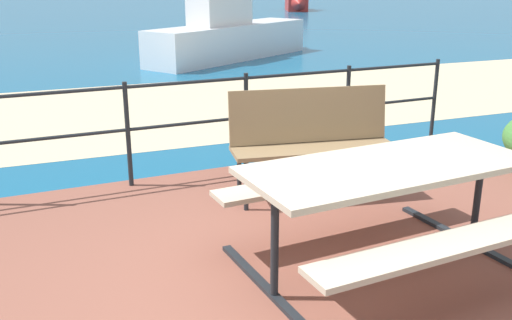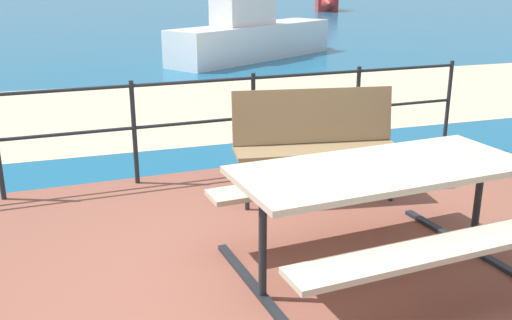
{
  "view_description": "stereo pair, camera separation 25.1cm",
  "coord_description": "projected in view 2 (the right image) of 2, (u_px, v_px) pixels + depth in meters",
  "views": [
    {
      "loc": [
        -1.6,
        -2.72,
        1.96
      ],
      "look_at": [
        0.18,
        1.28,
        0.55
      ],
      "focal_mm": 40.66,
      "sensor_mm": 36.0,
      "label": 1
    },
    {
      "loc": [
        -1.37,
        -2.81,
        1.96
      ],
      "look_at": [
        0.18,
        1.28,
        0.55
      ],
      "focal_mm": 40.66,
      "sensor_mm": 36.0,
      "label": 2
    }
  ],
  "objects": [
    {
      "name": "sea_water",
      "position": [
        52.0,
        4.0,
        39.18
      ],
      "size": [
        90.0,
        90.0,
        0.01
      ],
      "primitive_type": "cube",
      "color": "#145B84",
      "rests_on": "ground"
    },
    {
      "name": "railing_fence",
      "position": [
        196.0,
        115.0,
        5.54
      ],
      "size": [
        5.94,
        0.04,
        0.98
      ],
      "color": "#1E2328",
      "rests_on": "patio_paving"
    },
    {
      "name": "beach_strip",
      "position": [
        140.0,
        110.0,
        8.7
      ],
      "size": [
        54.13,
        6.57,
        0.01
      ],
      "primitive_type": "cube",
      "rotation": [
        0.0,
        0.0,
        -0.04
      ],
      "color": "beige",
      "rests_on": "ground"
    },
    {
      "name": "patio_paving",
      "position": [
        303.0,
        304.0,
        3.56
      ],
      "size": [
        6.4,
        5.2,
        0.06
      ],
      "primitive_type": "cube",
      "color": "brown",
      "rests_on": "ground"
    },
    {
      "name": "boat_far",
      "position": [
        256.0,
        37.0,
        13.84
      ],
      "size": [
        5.06,
        3.4,
        1.43
      ],
      "rotation": [
        0.0,
        0.0,
        0.51
      ],
      "color": "silver",
      "rests_on": "sea_water"
    },
    {
      "name": "ground_plane",
      "position": [
        302.0,
        308.0,
        3.57
      ],
      "size": [
        240.0,
        240.0,
        0.0
      ],
      "primitive_type": "plane",
      "color": "tan"
    },
    {
      "name": "park_bench",
      "position": [
        315.0,
        135.0,
        5.05
      ],
      "size": [
        1.49,
        0.7,
        0.95
      ],
      "rotation": [
        0.0,
        0.0,
        -0.2
      ],
      "color": "#8C704C",
      "rests_on": "patio_paving"
    },
    {
      "name": "picnic_table",
      "position": [
        381.0,
        190.0,
        3.69
      ],
      "size": [
        1.94,
        1.55,
        0.75
      ],
      "rotation": [
        0.0,
        0.0,
        0.04
      ],
      "color": "#BCAD93",
      "rests_on": "patio_paving"
    },
    {
      "name": "boat_mid",
      "position": [
        327.0,
        0.0,
        31.77
      ],
      "size": [
        2.16,
        3.43,
        1.75
      ],
      "rotation": [
        0.0,
        0.0,
        4.31
      ],
      "color": "red",
      "rests_on": "sea_water"
    }
  ]
}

